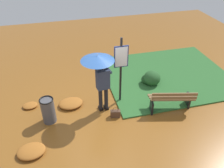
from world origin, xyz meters
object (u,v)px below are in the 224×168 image
(park_bench, at_px, (171,99))
(trash_bin, at_px, (48,110))
(handbag, at_px, (115,114))
(info_sign_post, at_px, (121,64))
(person_with_umbrella, at_px, (100,69))

(park_bench, relative_size, trash_bin, 1.71)
(park_bench, height_order, trash_bin, trash_bin)
(handbag, bearing_deg, park_bench, 176.97)
(info_sign_post, bearing_deg, trash_bin, 9.93)
(person_with_umbrella, xyz_separation_m, park_bench, (-2.17, 0.51, -1.15))
(park_bench, bearing_deg, info_sign_post, -29.27)
(info_sign_post, bearing_deg, handbag, 63.65)
(trash_bin, bearing_deg, info_sign_post, -170.07)
(handbag, relative_size, trash_bin, 0.44)
(handbag, distance_m, trash_bin, 2.03)
(trash_bin, bearing_deg, park_bench, 173.90)
(person_with_umbrella, relative_size, trash_bin, 2.45)
(info_sign_post, height_order, handbag, info_sign_post)
(person_with_umbrella, distance_m, park_bench, 2.51)
(info_sign_post, xyz_separation_m, handbag, (0.36, 0.72, -1.32))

